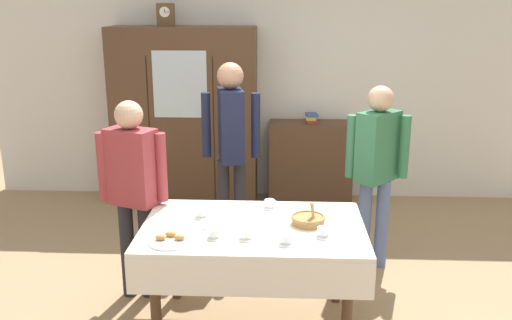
% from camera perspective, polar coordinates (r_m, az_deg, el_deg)
% --- Properties ---
extents(ground_plane, '(12.00, 12.00, 0.00)m').
position_cam_1_polar(ground_plane, '(4.33, -0.13, -15.02)').
color(ground_plane, '#997A56').
rests_on(ground_plane, ground).
extents(back_wall, '(6.40, 0.10, 2.70)m').
position_cam_1_polar(back_wall, '(6.42, 1.03, 8.07)').
color(back_wall, silver).
rests_on(back_wall, ground).
extents(dining_table, '(1.52, 0.97, 0.76)m').
position_cam_1_polar(dining_table, '(3.82, -0.31, -8.46)').
color(dining_table, '#4C3321').
rests_on(dining_table, ground).
extents(wall_cabinet, '(1.60, 0.46, 1.98)m').
position_cam_1_polar(wall_cabinet, '(6.29, -7.32, 4.43)').
color(wall_cabinet, '#4C3321').
rests_on(wall_cabinet, ground).
extents(mantel_clock, '(0.18, 0.11, 0.24)m').
position_cam_1_polar(mantel_clock, '(6.19, -9.26, 14.52)').
color(mantel_clock, brown).
rests_on(mantel_clock, wall_cabinet).
extents(bookshelf_low, '(0.94, 0.35, 0.93)m').
position_cam_1_polar(bookshelf_low, '(6.38, 5.61, -0.21)').
color(bookshelf_low, '#4C3321').
rests_on(bookshelf_low, ground).
extents(book_stack, '(0.14, 0.22, 0.10)m').
position_cam_1_polar(book_stack, '(6.25, 5.74, 4.31)').
color(book_stack, '#99332D').
rests_on(book_stack, bookshelf_low).
extents(tea_cup_back_edge, '(0.13, 0.13, 0.06)m').
position_cam_1_polar(tea_cup_back_edge, '(4.11, 1.42, -4.59)').
color(tea_cup_back_edge, white).
rests_on(tea_cup_back_edge, dining_table).
extents(tea_cup_front_edge, '(0.13, 0.13, 0.06)m').
position_cam_1_polar(tea_cup_front_edge, '(3.96, -5.58, -5.48)').
color(tea_cup_front_edge, silver).
rests_on(tea_cup_front_edge, dining_table).
extents(tea_cup_mid_right, '(0.13, 0.13, 0.06)m').
position_cam_1_polar(tea_cup_mid_right, '(3.53, 3.08, -8.17)').
color(tea_cup_mid_right, white).
rests_on(tea_cup_mid_right, dining_table).
extents(tea_cup_center, '(0.13, 0.13, 0.06)m').
position_cam_1_polar(tea_cup_center, '(3.62, -4.27, -7.59)').
color(tea_cup_center, silver).
rests_on(tea_cup_center, dining_table).
extents(tea_cup_near_right, '(0.13, 0.13, 0.06)m').
position_cam_1_polar(tea_cup_near_right, '(3.65, 6.90, -7.40)').
color(tea_cup_near_right, white).
rests_on(tea_cup_near_right, dining_table).
extents(tea_cup_far_right, '(0.13, 0.13, 0.06)m').
position_cam_1_polar(tea_cup_far_right, '(3.59, -1.00, -7.72)').
color(tea_cup_far_right, white).
rests_on(tea_cup_far_right, dining_table).
extents(bread_basket, '(0.24, 0.24, 0.16)m').
position_cam_1_polar(bread_basket, '(3.83, 5.40, -6.09)').
color(bread_basket, '#9E7542').
rests_on(bread_basket, dining_table).
extents(pastry_plate, '(0.28, 0.28, 0.05)m').
position_cam_1_polar(pastry_plate, '(3.60, -8.82, -8.09)').
color(pastry_plate, white).
rests_on(pastry_plate, dining_table).
extents(spoon_far_right, '(0.12, 0.02, 0.01)m').
position_cam_1_polar(spoon_far_right, '(3.92, 0.79, -6.02)').
color(spoon_far_right, silver).
rests_on(spoon_far_right, dining_table).
extents(spoon_far_left, '(0.12, 0.02, 0.01)m').
position_cam_1_polar(spoon_far_left, '(4.11, -2.81, -4.94)').
color(spoon_far_left, silver).
rests_on(spoon_far_left, dining_table).
extents(spoon_mid_left, '(0.12, 0.02, 0.01)m').
position_cam_1_polar(spoon_mid_left, '(3.76, -5.72, -7.06)').
color(spoon_mid_left, silver).
rests_on(spoon_mid_left, dining_table).
extents(person_behind_table_left, '(0.52, 0.32, 1.55)m').
position_cam_1_polar(person_behind_table_left, '(4.24, -12.52, -2.23)').
color(person_behind_table_left, '#232328').
rests_on(person_behind_table_left, ground).
extents(person_by_cabinet, '(0.52, 0.40, 1.58)m').
position_cam_1_polar(person_by_cabinet, '(4.73, 12.31, -0.04)').
color(person_by_cabinet, slate).
rests_on(person_by_cabinet, ground).
extents(person_behind_table_right, '(0.52, 0.39, 1.73)m').
position_cam_1_polar(person_behind_table_right, '(4.95, -2.58, 2.27)').
color(person_behind_table_right, '#232328').
rests_on(person_behind_table_right, ground).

